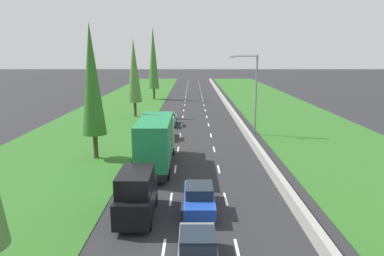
% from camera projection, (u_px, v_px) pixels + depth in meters
% --- Properties ---
extents(ground_plane, '(300.00, 300.00, 0.00)m').
position_uv_depth(ground_plane, '(196.00, 108.00, 60.85)').
color(ground_plane, '#28282B').
rests_on(ground_plane, ground).
extents(grass_verge_left, '(14.00, 140.00, 0.04)m').
position_uv_depth(grass_verge_left, '(122.00, 107.00, 60.89)').
color(grass_verge_left, '#2D6623').
rests_on(grass_verge_left, ground).
extents(grass_verge_right, '(14.00, 140.00, 0.04)m').
position_uv_depth(grass_verge_right, '(279.00, 108.00, 60.79)').
color(grass_verge_right, '#2D6623').
rests_on(grass_verge_right, ground).
extents(median_barrier, '(0.44, 120.00, 0.85)m').
position_uv_depth(median_barrier, '(229.00, 105.00, 60.74)').
color(median_barrier, '#9E9B93').
rests_on(median_barrier, ground).
extents(lane_markings, '(3.64, 116.00, 0.01)m').
position_uv_depth(lane_markings, '(196.00, 108.00, 60.85)').
color(lane_markings, white).
rests_on(lane_markings, ground).
extents(black_van_left_lane, '(1.96, 4.90, 2.82)m').
position_uv_depth(black_van_left_lane, '(138.00, 194.00, 19.91)').
color(black_van_left_lane, black).
rests_on(black_van_left_lane, ground).
extents(grey_hatchback_centre_lane, '(1.74, 3.90, 1.72)m').
position_uv_depth(grey_hatchback_centre_lane, '(199.00, 249.00, 15.34)').
color(grey_hatchback_centre_lane, slate).
rests_on(grey_hatchback_centre_lane, ground).
extents(green_box_truck_left_lane, '(2.46, 9.40, 4.18)m').
position_uv_depth(green_box_truck_left_lane, '(158.00, 141.00, 28.72)').
color(green_box_truck_left_lane, black).
rests_on(green_box_truck_left_lane, ground).
extents(orange_hatchback_left_lane, '(1.74, 3.90, 1.72)m').
position_uv_depth(orange_hatchback_left_lane, '(165.00, 131.00, 38.79)').
color(orange_hatchback_left_lane, orange).
rests_on(orange_hatchback_left_lane, ground).
extents(blue_sedan_centre_lane_third, '(1.82, 4.50, 1.64)m').
position_uv_depth(blue_sedan_centre_lane_third, '(200.00, 198.00, 20.88)').
color(blue_sedan_centre_lane_third, '#1E47B7').
rests_on(blue_sedan_centre_lane_third, ground).
extents(teal_sedan_left_lane, '(1.82, 4.50, 1.64)m').
position_uv_depth(teal_sedan_left_lane, '(171.00, 119.00, 45.84)').
color(teal_sedan_left_lane, teal).
rests_on(teal_sedan_left_lane, ground).
extents(poplar_tree_second, '(2.09, 2.09, 11.73)m').
position_uv_depth(poplar_tree_second, '(93.00, 80.00, 30.16)').
color(poplar_tree_second, '#4C3823').
rests_on(poplar_tree_second, ground).
extents(poplar_tree_third, '(2.08, 2.08, 11.22)m').
position_uv_depth(poplar_tree_third, '(135.00, 71.00, 50.87)').
color(poplar_tree_third, '#4C3823').
rests_on(poplar_tree_third, ground).
extents(poplar_tree_fourth, '(2.16, 2.16, 14.41)m').
position_uv_depth(poplar_tree_fourth, '(155.00, 58.00, 70.23)').
color(poplar_tree_fourth, '#4C3823').
rests_on(poplar_tree_fourth, ground).
extents(street_light_mast, '(3.20, 0.28, 9.00)m').
position_uv_depth(street_light_mast, '(254.00, 89.00, 39.60)').
color(street_light_mast, gray).
rests_on(street_light_mast, ground).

